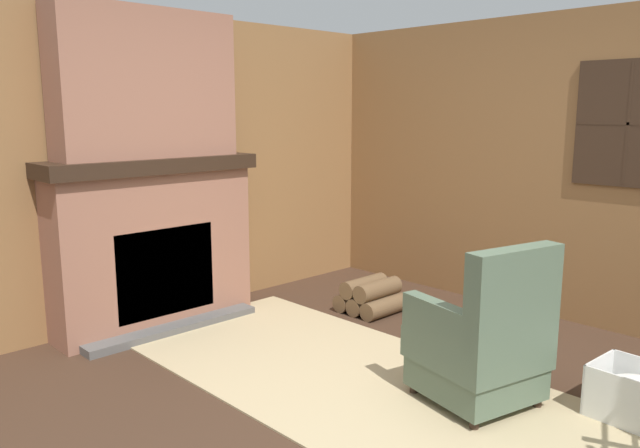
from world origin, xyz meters
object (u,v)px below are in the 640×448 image
at_px(armchair, 482,345).
at_px(storage_case, 163,148).
at_px(oil_lamp_vase, 115,146).
at_px(firewood_stack, 371,297).

height_order(armchair, storage_case, storage_case).
xyz_separation_m(armchair, oil_lamp_vase, (-2.52, -0.89, 1.04)).
relative_size(firewood_stack, oil_lamp_vase, 1.71).
bearing_deg(oil_lamp_vase, armchair, 19.38).
height_order(oil_lamp_vase, storage_case, oil_lamp_vase).
distance_m(firewood_stack, oil_lamp_vase, 2.33).
relative_size(armchair, firewood_stack, 2.09).
bearing_deg(storage_case, armchair, 11.21).
bearing_deg(firewood_stack, storage_case, -127.39).
distance_m(armchair, storage_case, 2.76).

